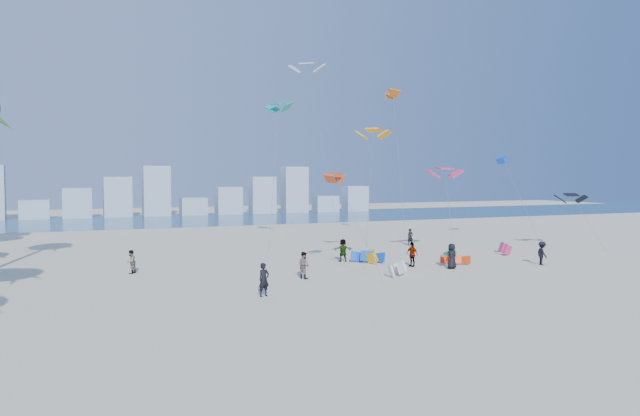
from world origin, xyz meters
name	(u,v)px	position (x,y,z in m)	size (l,w,h in m)	color
ground	(400,328)	(0.00, 0.00, 0.00)	(220.00, 220.00, 0.00)	beige
ocean	(157,220)	(0.00, 72.00, 0.01)	(220.00, 220.00, 0.00)	navy
kitesurfer_near	(264,280)	(-3.33, 9.21, 0.94)	(0.69, 0.45, 1.89)	black
kitesurfer_mid	(304,265)	(0.93, 13.91, 0.89)	(0.86, 0.67, 1.77)	gray
kitesurfers_far	(395,253)	(9.70, 17.18, 0.89)	(30.03, 15.94, 1.85)	black
grounded_kites	(427,257)	(12.39, 16.87, 0.44)	(16.49, 9.50, 0.93)	silver
flying_kites	(389,124)	(14.07, 25.94, 11.47)	(28.87, 24.90, 18.50)	red
distant_skyline	(140,198)	(-1.19, 82.00, 3.09)	(85.00, 3.00, 8.40)	#9EADBF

